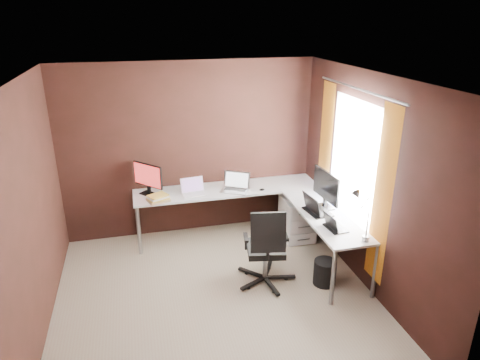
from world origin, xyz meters
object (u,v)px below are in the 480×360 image
object	(u,v)px
monitor_right	(326,187)
wastebasket	(325,272)
drawer_pedestal	(297,219)
laptop_silver	(236,186)
laptop_white	(193,190)
laptop_black_small	(334,226)
monitor_left	(148,177)
office_chair	(266,261)
book_stack	(158,198)
laptop_black_big	(315,209)
desk_lamp	(361,209)

from	to	relation	value
monitor_right	wastebasket	world-z (taller)	monitor_right
drawer_pedestal	laptop_silver	bearing A→B (deg)	162.55
laptop_white	laptop_black_small	distance (m)	2.03
laptop_black_small	laptop_silver	bearing A→B (deg)	25.09
monitor_left	office_chair	distance (m)	2.01
laptop_silver	office_chair	xyz separation A→B (m)	(0.07, -1.24, -0.49)
book_stack	wastebasket	size ratio (longest dim) A/B	1.04
laptop_silver	laptop_black_big	xyz separation A→B (m)	(0.80, -0.97, -0.00)
desk_lamp	office_chair	xyz separation A→B (m)	(-0.91, 0.47, -0.80)
laptop_black_big	office_chair	xyz separation A→B (m)	(-0.73, -0.27, -0.49)
laptop_black_small	office_chair	distance (m)	0.92
drawer_pedestal	wastebasket	size ratio (longest dim) A/B	1.92
monitor_right	laptop_black_big	world-z (taller)	monitor_right
monitor_right	desk_lamp	xyz separation A→B (m)	(0.00, -0.85, 0.08)
laptop_black_big	office_chair	world-z (taller)	office_chair
laptop_black_big	desk_lamp	bearing A→B (deg)	-172.80
book_stack	office_chair	size ratio (longest dim) A/B	0.32
laptop_black_small	office_chair	world-z (taller)	office_chair
laptop_black_big	office_chair	size ratio (longest dim) A/B	0.40
laptop_silver	desk_lamp	bearing A→B (deg)	-29.96
monitor_left	monitor_right	size ratio (longest dim) A/B	0.73
laptop_black_big	office_chair	bearing A→B (deg)	103.40
monitor_right	office_chair	bearing A→B (deg)	108.57
laptop_silver	laptop_black_big	world-z (taller)	laptop_silver
monitor_right	laptop_black_small	xyz separation A→B (m)	(-0.15, -0.58, -0.24)
drawer_pedestal	monitor_right	bearing A→B (deg)	-77.77
laptop_black_big	laptop_silver	bearing A→B (deg)	32.63
desk_lamp	wastebasket	world-z (taller)	desk_lamp
laptop_silver	laptop_black_small	distance (m)	1.65
desk_lamp	book_stack	bearing A→B (deg)	154.07
monitor_right	laptop_black_big	bearing A→B (deg)	118.39
drawer_pedestal	laptop_silver	size ratio (longest dim) A/B	1.31
drawer_pedestal	monitor_left	world-z (taller)	monitor_left
laptop_black_big	wastebasket	xyz separation A→B (m)	(-0.04, -0.47, -0.63)
laptop_black_small	drawer_pedestal	bearing A→B (deg)	-6.28
book_stack	monitor_left	bearing A→B (deg)	111.04
laptop_white	office_chair	bearing A→B (deg)	-69.27
office_chair	laptop_white	bearing A→B (deg)	128.73
laptop_black_small	wastebasket	bearing A→B (deg)	94.70
book_stack	desk_lamp	bearing A→B (deg)	-37.34
desk_lamp	laptop_black_small	bearing A→B (deg)	130.47
laptop_black_small	office_chair	size ratio (longest dim) A/B	0.29
wastebasket	desk_lamp	bearing A→B (deg)	-49.35
laptop_silver	wastebasket	world-z (taller)	laptop_silver
book_stack	wastebasket	distance (m)	2.36
laptop_black_big	laptop_black_small	xyz separation A→B (m)	(0.03, -0.46, -0.01)
monitor_right	laptop_silver	xyz separation A→B (m)	(-0.98, 0.85, -0.23)
laptop_black_big	office_chair	distance (m)	0.92
laptop_black_big	wastebasket	size ratio (longest dim) A/B	1.29
drawer_pedestal	book_stack	xyz separation A→B (m)	(-1.95, 0.15, 0.47)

